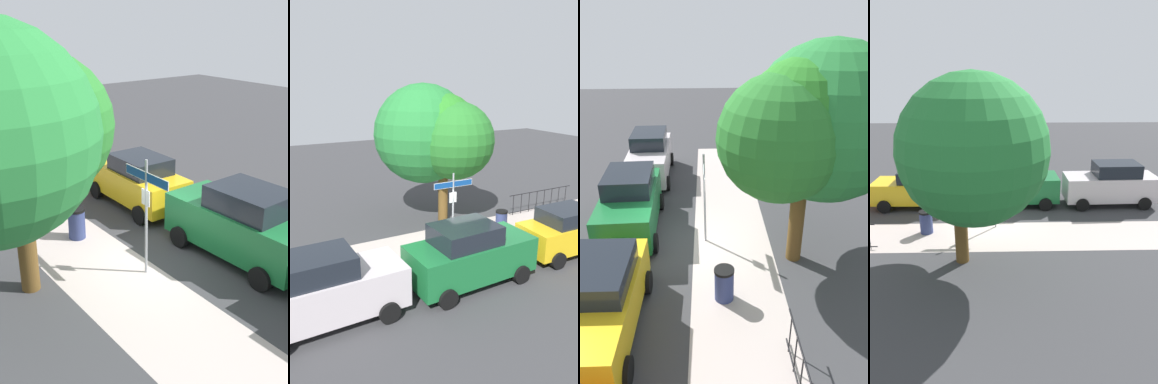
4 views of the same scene
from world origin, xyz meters
The scene contains 9 objects.
ground_plane centered at (0.00, 0.00, 0.00)m, with size 60.00×60.00×0.00m, color #38383A.
sidewalk_strip centered at (2.00, 1.30, 0.00)m, with size 24.00×2.60×0.00m, color #B4A59F.
street_sign centered at (-0.32, 0.40, 2.19)m, with size 1.73×0.07×3.17m.
shade_tree centered at (0.48, 3.47, 4.24)m, with size 4.92×5.58×6.55m.
car_green centered at (-1.25, -2.24, 1.06)m, with size 4.40×2.16×2.15m.
car_yellow centered at (3.55, -2.11, 0.95)m, with size 4.20×1.98×1.90m.
car_orange centered at (8.35, -1.91, 0.81)m, with size 4.43×2.18×1.56m.
car_white centered at (13.16, -1.91, 0.90)m, with size 4.05×2.12×1.76m.
trash_bin centered at (2.57, 0.90, 0.49)m, with size 0.55×0.55×0.98m.
Camera 1 is at (-8.73, 6.74, 6.50)m, focal length 42.25 mm.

